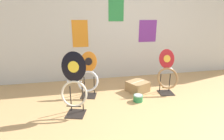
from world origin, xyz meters
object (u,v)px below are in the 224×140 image
Objects in this scene: toilet_seat_display_crimson_swirl at (167,74)px; paint_can at (138,98)px; toilet_seat_display_jazz_black at (74,87)px; toilet_seat_display_orange_sun at (88,76)px; storage_box at (138,86)px.

toilet_seat_display_crimson_swirl is 0.79m from paint_can.
toilet_seat_display_jazz_black is 1.20m from paint_can.
toilet_seat_display_orange_sun is 1.54m from toilet_seat_display_crimson_swirl.
toilet_seat_display_crimson_swirl reaches higher than toilet_seat_display_orange_sun.
storage_box is (0.14, 0.42, 0.04)m from paint_can.
toilet_seat_display_orange_sun is 0.97× the size of toilet_seat_display_crimson_swirl.
toilet_seat_display_crimson_swirl is at bearing -7.14° from toilet_seat_display_orange_sun.
toilet_seat_display_orange_sun is (0.26, 0.64, -0.07)m from toilet_seat_display_jazz_black.
toilet_seat_display_orange_sun is at bearing 172.86° from toilet_seat_display_crimson_swirl.
toilet_seat_display_jazz_black is 5.68× the size of paint_can.
paint_can is at bearing -26.78° from toilet_seat_display_orange_sun.
toilet_seat_display_crimson_swirl is at bearing 14.12° from toilet_seat_display_jazz_black.
toilet_seat_display_jazz_black is at bearing -153.27° from storage_box.
toilet_seat_display_jazz_black is 1.84m from toilet_seat_display_crimson_swirl.
paint_can is (0.85, -0.43, -0.33)m from toilet_seat_display_orange_sun.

